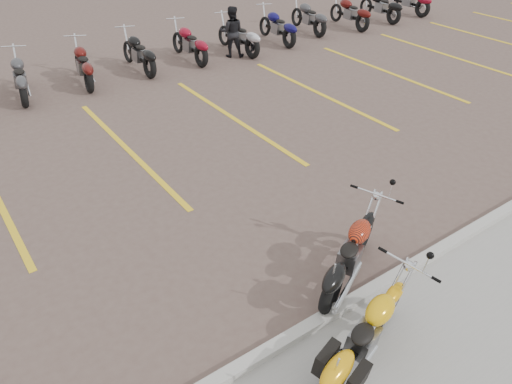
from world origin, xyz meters
The scene contains 7 objects.
ground centered at (0.00, 0.00, 0.00)m, with size 100.00×100.00×0.00m, color brown.
curb centered at (0.00, -2.00, 0.06)m, with size 60.00×0.18×0.12m, color #ADAAA3.
parking_stripes centered at (0.00, 4.00, 0.00)m, with size 38.00×5.50×0.01m, color gold, non-canonical shape.
yellow_cruiser centered at (0.09, -2.70, 0.42)m, with size 2.00×0.73×0.85m.
flame_cruiser centered at (1.01, -1.57, 0.41)m, with size 1.88×1.00×0.84m.
person_b centered at (5.17, 7.84, 0.76)m, with size 0.74×0.58×1.53m, color black.
bg_bike_row centered at (3.06, 8.27, 0.55)m, with size 22.23×2.04×1.10m.
Camera 1 is at (-3.19, -5.23, 5.16)m, focal length 35.00 mm.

